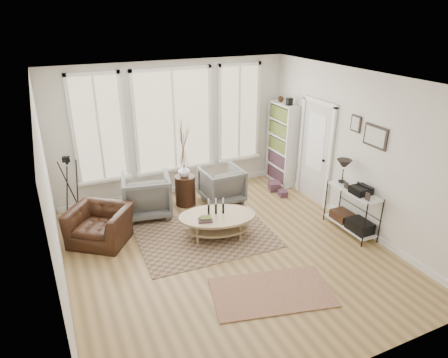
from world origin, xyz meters
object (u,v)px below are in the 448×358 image
armchair_left (147,195)px  accent_chair (100,225)px  low_shelf (352,206)px  side_table (184,166)px  bookcase (282,144)px  armchair_right (222,185)px  coffee_table (217,220)px

armchair_left → accent_chair: armchair_left is taller
armchair_left → low_shelf: bearing=156.5°
side_table → accent_chair: 2.09m
bookcase → side_table: bookcase is taller
armchair_left → bookcase: bearing=-164.1°
armchair_left → armchair_right: armchair_left is taller
armchair_left → accent_chair: bearing=43.3°
side_table → accent_chair: (-1.87, -0.76, -0.54)m
armchair_right → side_table: 0.92m
armchair_left → coffee_table: bearing=134.5°
bookcase → armchair_right: bookcase is taller
side_table → accent_chair: bearing=-158.0°
bookcase → accent_chair: size_ratio=2.06×
armchair_right → accent_chair: 2.70m
armchair_left → side_table: size_ratio=0.53×
bookcase → armchair_left: 3.37m
coffee_table → side_table: side_table is taller
coffee_table → side_table: (-0.07, 1.49, 0.52)m
armchair_right → bookcase: bearing=-169.4°
low_shelf → armchair_right: (-1.65, 2.15, -0.13)m
bookcase → armchair_left: bearing=-175.0°
bookcase → low_shelf: size_ratio=1.58×
bookcase → armchair_right: size_ratio=2.47×
accent_chair → armchair_left: bearing=68.9°
accent_chair → armchair_right: bearing=48.7°
bookcase → side_table: bearing=-175.7°
coffee_table → accent_chair: bearing=159.5°
bookcase → armchair_right: (-1.71, -0.37, -0.58)m
accent_chair → coffee_table: bearing=15.9°
side_table → accent_chair: side_table is taller
low_shelf → bookcase: bearing=88.7°
bookcase → low_shelf: 2.56m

